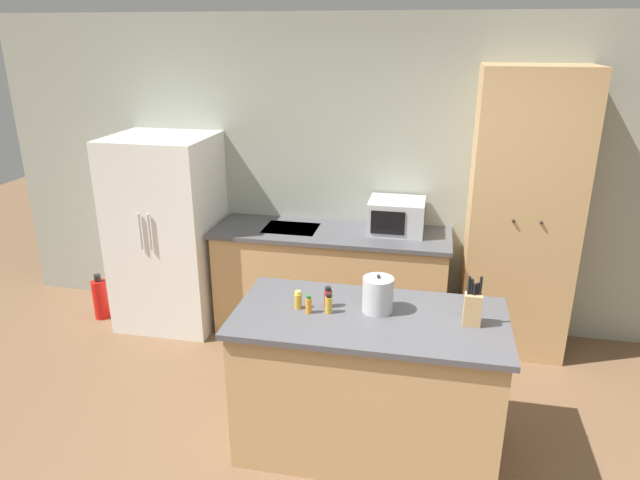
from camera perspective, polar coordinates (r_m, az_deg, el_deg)
The scene contains 13 objects.
wall_back at distance 4.81m, azimuth 8.56°, elevation 6.09°, with size 7.20×0.06×2.60m.
refrigerator at distance 5.08m, azimuth -14.95°, elevation 0.77°, with size 0.83×0.76×1.65m.
back_counter at distance 4.84m, azimuth 1.10°, elevation -4.17°, with size 1.94×0.64×0.91m.
pantry_cabinet at distance 4.63m, azimuth 19.55°, elevation 2.20°, with size 0.80×0.53×2.23m.
kitchen_island at distance 3.56m, azimuth 4.75°, elevation -13.96°, with size 1.58×0.79×0.91m.
microwave at distance 4.65m, azimuth 7.65°, elevation 2.40°, with size 0.44×0.39×0.27m.
knife_block at distance 3.28m, azimuth 15.02°, elevation -6.56°, with size 0.10×0.07×0.29m.
spice_bottle_tall_dark at distance 3.32m, azimuth -1.15°, elevation -6.49°, with size 0.04×0.04×0.11m.
spice_bottle_short_red at distance 3.39m, azimuth 0.82°, elevation -5.77°, with size 0.05×0.05×0.13m.
spice_bottle_amber_oil at distance 3.32m, azimuth 0.88°, elevation -6.42°, with size 0.04×0.04×0.12m.
spice_bottle_green_herb at distance 3.38m, azimuth -2.21°, elevation -6.03°, with size 0.05×0.05×0.11m.
kettle at distance 3.34m, azimuth 5.81°, elevation -5.45°, with size 0.18×0.18×0.23m.
fire_extinguisher at distance 5.53m, azimuth -21.11°, elevation -5.49°, with size 0.13×0.13×0.42m.
Camera 1 is at (0.24, -2.34, 2.44)m, focal length 32.00 mm.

